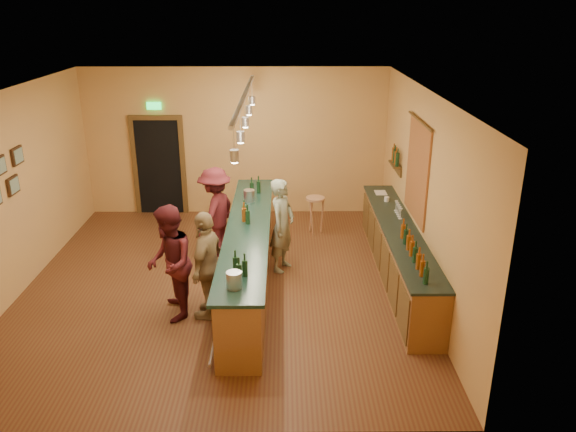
{
  "coord_description": "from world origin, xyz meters",
  "views": [
    {
      "loc": [
        1.04,
        -8.43,
        4.44
      ],
      "look_at": [
        1.11,
        0.2,
        1.15
      ],
      "focal_mm": 35.0,
      "sensor_mm": 36.0,
      "label": 1
    }
  ],
  "objects_px": {
    "back_counter": "(398,253)",
    "customer_a": "(170,263)",
    "bartender": "(282,225)",
    "tasting_bar": "(249,251)",
    "customer_c": "(216,212)",
    "customer_b": "(207,265)",
    "bar_stool": "(315,204)"
  },
  "relations": [
    {
      "from": "back_counter",
      "to": "bar_stool",
      "type": "relative_size",
      "value": 5.83
    },
    {
      "from": "customer_b",
      "to": "bartender",
      "type": "bearing_deg",
      "value": 158.25
    },
    {
      "from": "customer_a",
      "to": "bar_stool",
      "type": "xyz_separation_m",
      "value": [
        2.3,
        3.22,
        -0.24
      ]
    },
    {
      "from": "bartender",
      "to": "customer_b",
      "type": "bearing_deg",
      "value": 168.87
    },
    {
      "from": "back_counter",
      "to": "customer_a",
      "type": "relative_size",
      "value": 2.6
    },
    {
      "from": "tasting_bar",
      "to": "customer_c",
      "type": "bearing_deg",
      "value": 118.93
    },
    {
      "from": "customer_c",
      "to": "back_counter",
      "type": "bearing_deg",
      "value": 93.76
    },
    {
      "from": "bartender",
      "to": "customer_a",
      "type": "distance_m",
      "value": 2.29
    },
    {
      "from": "bar_stool",
      "to": "customer_a",
      "type": "bearing_deg",
      "value": -125.54
    },
    {
      "from": "back_counter",
      "to": "customer_b",
      "type": "relative_size",
      "value": 2.73
    },
    {
      "from": "tasting_bar",
      "to": "customer_b",
      "type": "relative_size",
      "value": 3.06
    },
    {
      "from": "tasting_bar",
      "to": "customer_c",
      "type": "height_order",
      "value": "customer_c"
    },
    {
      "from": "back_counter",
      "to": "tasting_bar",
      "type": "xyz_separation_m",
      "value": [
        -2.51,
        -0.18,
        0.12
      ]
    },
    {
      "from": "bartender",
      "to": "customer_b",
      "type": "distance_m",
      "value": 1.91
    },
    {
      "from": "back_counter",
      "to": "customer_c",
      "type": "relative_size",
      "value": 2.71
    },
    {
      "from": "tasting_bar",
      "to": "bartender",
      "type": "relative_size",
      "value": 3.07
    },
    {
      "from": "customer_a",
      "to": "customer_b",
      "type": "height_order",
      "value": "customer_a"
    },
    {
      "from": "bartender",
      "to": "customer_a",
      "type": "bearing_deg",
      "value": 158.29
    },
    {
      "from": "bartender",
      "to": "customer_b",
      "type": "height_order",
      "value": "customer_b"
    },
    {
      "from": "customer_c",
      "to": "bar_stool",
      "type": "relative_size",
      "value": 2.15
    },
    {
      "from": "back_counter",
      "to": "bartender",
      "type": "xyz_separation_m",
      "value": [
        -1.96,
        0.4,
        0.34
      ]
    },
    {
      "from": "customer_a",
      "to": "tasting_bar",
      "type": "bearing_deg",
      "value": 121.88
    },
    {
      "from": "tasting_bar",
      "to": "bartender",
      "type": "bearing_deg",
      "value": 46.43
    },
    {
      "from": "back_counter",
      "to": "customer_a",
      "type": "height_order",
      "value": "customer_a"
    },
    {
      "from": "tasting_bar",
      "to": "customer_a",
      "type": "distance_m",
      "value": 1.51
    },
    {
      "from": "back_counter",
      "to": "bartender",
      "type": "distance_m",
      "value": 2.03
    },
    {
      "from": "bartender",
      "to": "customer_a",
      "type": "xyz_separation_m",
      "value": [
        -1.64,
        -1.6,
        0.05
      ]
    },
    {
      "from": "customer_a",
      "to": "bar_stool",
      "type": "height_order",
      "value": "customer_a"
    },
    {
      "from": "tasting_bar",
      "to": "customer_a",
      "type": "relative_size",
      "value": 2.92
    },
    {
      "from": "tasting_bar",
      "to": "customer_a",
      "type": "height_order",
      "value": "customer_a"
    },
    {
      "from": "back_counter",
      "to": "bar_stool",
      "type": "distance_m",
      "value": 2.41
    },
    {
      "from": "bartender",
      "to": "tasting_bar",
      "type": "bearing_deg",
      "value": 160.45
    }
  ]
}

